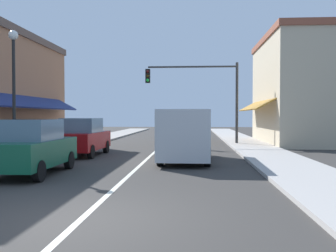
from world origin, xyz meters
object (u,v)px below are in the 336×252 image
Objects in this scene: traffic_signal_mast_arm at (203,88)px; street_lamp_left_near at (14,75)px; parked_car_nearest_left at (31,147)px; van_in_lane at (186,134)px; parked_car_second_left at (82,137)px.

traffic_signal_mast_arm is 1.17× the size of street_lamp_left_near.
parked_car_nearest_left is 0.79× the size of van_in_lane.
street_lamp_left_near is (-1.59, -3.57, 2.54)m from parked_car_second_left.
parked_car_nearest_left is 0.68× the size of traffic_signal_mast_arm.
parked_car_second_left is at bearing 90.25° from parked_car_nearest_left.
street_lamp_left_near is at bearing -164.19° from van_in_lane.
parked_car_second_left is (-0.07, 5.87, 0.00)m from parked_car_nearest_left.
traffic_signal_mast_arm is at bearing 85.55° from van_in_lane.
traffic_signal_mast_arm is at bearing 65.90° from parked_car_nearest_left.
parked_car_nearest_left is 6.28m from van_in_lane.
traffic_signal_mast_arm is (5.83, 7.27, 2.83)m from parked_car_second_left.
traffic_signal_mast_arm is at bearing 52.13° from parked_car_second_left.
traffic_signal_mast_arm reaches higher than street_lamp_left_near.
van_in_lane reaches higher than parked_car_second_left.
parked_car_second_left is 0.79× the size of van_in_lane.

